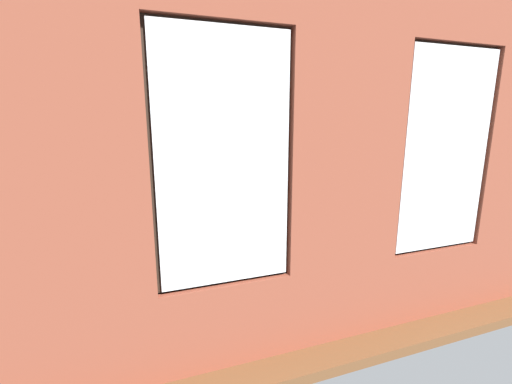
{
  "coord_description": "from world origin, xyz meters",
  "views": [
    {
      "loc": [
        1.73,
        5.1,
        2.04
      ],
      "look_at": [
        0.03,
        0.4,
        0.96
      ],
      "focal_mm": 24.0,
      "sensor_mm": 36.0,
      "label": 1
    }
  ],
  "objects_px": {
    "remote_silver": "(239,213)",
    "potted_plant_mid_room_small": "(281,203)",
    "tv_flatscreen": "(51,206)",
    "candle_jar": "(257,207)",
    "couch_by_window": "(268,281)",
    "cup_ceramic": "(228,211)",
    "media_console": "(57,256)",
    "potted_plant_foreground_right": "(95,189)",
    "coffee_table": "(239,217)",
    "remote_black": "(217,218)",
    "potted_plant_corner_far_left": "(483,221)",
    "potted_plant_near_tv": "(92,246)",
    "table_plant_small": "(247,210)",
    "couch_left": "(390,218)",
    "potted_plant_by_left_couch": "(329,201)"
  },
  "relations": [
    {
      "from": "remote_silver",
      "to": "potted_plant_corner_far_left",
      "type": "relative_size",
      "value": 0.16
    },
    {
      "from": "candle_jar",
      "to": "couch_by_window",
      "type": "bearing_deg",
      "value": 72.92
    },
    {
      "from": "cup_ceramic",
      "to": "potted_plant_corner_far_left",
      "type": "xyz_separation_m",
      "value": [
        -2.82,
        2.43,
        0.23
      ]
    },
    {
      "from": "remote_silver",
      "to": "potted_plant_mid_room_small",
      "type": "relative_size",
      "value": 0.33
    },
    {
      "from": "couch_left",
      "to": "potted_plant_foreground_right",
      "type": "height_order",
      "value": "potted_plant_foreground_right"
    },
    {
      "from": "media_console",
      "to": "potted_plant_foreground_right",
      "type": "relative_size",
      "value": 0.84
    },
    {
      "from": "tv_flatscreen",
      "to": "remote_black",
      "type": "bearing_deg",
      "value": -170.26
    },
    {
      "from": "cup_ceramic",
      "to": "potted_plant_corner_far_left",
      "type": "relative_size",
      "value": 0.08
    },
    {
      "from": "couch_by_window",
      "to": "cup_ceramic",
      "type": "distance_m",
      "value": 2.34
    },
    {
      "from": "cup_ceramic",
      "to": "potted_plant_near_tv",
      "type": "xyz_separation_m",
      "value": [
        1.95,
        1.52,
        0.18
      ]
    },
    {
      "from": "potted_plant_corner_far_left",
      "to": "potted_plant_foreground_right",
      "type": "bearing_deg",
      "value": -38.57
    },
    {
      "from": "media_console",
      "to": "potted_plant_foreground_right",
      "type": "distance_m",
      "value": 2.25
    },
    {
      "from": "potted_plant_mid_room_small",
      "to": "potted_plant_corner_far_left",
      "type": "xyz_separation_m",
      "value": [
        -1.49,
        3.17,
        0.38
      ]
    },
    {
      "from": "cup_ceramic",
      "to": "remote_black",
      "type": "bearing_deg",
      "value": 44.23
    },
    {
      "from": "media_console",
      "to": "potted_plant_near_tv",
      "type": "bearing_deg",
      "value": 120.82
    },
    {
      "from": "potted_plant_mid_room_small",
      "to": "tv_flatscreen",
      "type": "bearing_deg",
      "value": 19.54
    },
    {
      "from": "cup_ceramic",
      "to": "remote_silver",
      "type": "xyz_separation_m",
      "value": [
        -0.17,
        0.1,
        -0.03
      ]
    },
    {
      "from": "cup_ceramic",
      "to": "tv_flatscreen",
      "type": "height_order",
      "value": "tv_flatscreen"
    },
    {
      "from": "remote_silver",
      "to": "tv_flatscreen",
      "type": "xyz_separation_m",
      "value": [
        2.66,
        0.51,
        0.49
      ]
    },
    {
      "from": "cup_ceramic",
      "to": "table_plant_small",
      "type": "bearing_deg",
      "value": 139.57
    },
    {
      "from": "coffee_table",
      "to": "tv_flatscreen",
      "type": "distance_m",
      "value": 2.77
    },
    {
      "from": "tv_flatscreen",
      "to": "potted_plant_near_tv",
      "type": "xyz_separation_m",
      "value": [
        -0.54,
        0.91,
        -0.27
      ]
    },
    {
      "from": "media_console",
      "to": "potted_plant_corner_far_left",
      "type": "bearing_deg",
      "value": 161.19
    },
    {
      "from": "couch_by_window",
      "to": "couch_left",
      "type": "distance_m",
      "value": 3.2
    },
    {
      "from": "candle_jar",
      "to": "tv_flatscreen",
      "type": "xyz_separation_m",
      "value": [
        3.03,
        0.66,
        0.45
      ]
    },
    {
      "from": "remote_silver",
      "to": "media_console",
      "type": "xyz_separation_m",
      "value": [
        2.66,
        0.52,
        -0.19
      ]
    },
    {
      "from": "coffee_table",
      "to": "candle_jar",
      "type": "bearing_deg",
      "value": -158.48
    },
    {
      "from": "cup_ceramic",
      "to": "table_plant_small",
      "type": "distance_m",
      "value": 0.36
    },
    {
      "from": "potted_plant_near_tv",
      "to": "potted_plant_corner_far_left",
      "type": "relative_size",
      "value": 1.05
    },
    {
      "from": "couch_by_window",
      "to": "candle_jar",
      "type": "relative_size",
      "value": 19.39
    },
    {
      "from": "potted_plant_mid_room_small",
      "to": "potted_plant_near_tv",
      "type": "xyz_separation_m",
      "value": [
        3.28,
        2.26,
        0.33
      ]
    },
    {
      "from": "candle_jar",
      "to": "table_plant_small",
      "type": "bearing_deg",
      "value": 45.19
    },
    {
      "from": "potted_plant_foreground_right",
      "to": "potted_plant_corner_far_left",
      "type": "distance_m",
      "value": 6.41
    },
    {
      "from": "couch_by_window",
      "to": "potted_plant_corner_far_left",
      "type": "xyz_separation_m",
      "value": [
        -3.01,
        0.1,
        0.39
      ]
    },
    {
      "from": "cup_ceramic",
      "to": "potted_plant_mid_room_small",
      "type": "height_order",
      "value": "cup_ceramic"
    },
    {
      "from": "couch_left",
      "to": "coffee_table",
      "type": "bearing_deg",
      "value": -110.55
    },
    {
      "from": "potted_plant_mid_room_small",
      "to": "candle_jar",
      "type": "bearing_deg",
      "value": 41.49
    },
    {
      "from": "couch_by_window",
      "to": "candle_jar",
      "type": "height_order",
      "value": "couch_by_window"
    },
    {
      "from": "candle_jar",
      "to": "remote_black",
      "type": "bearing_deg",
      "value": 19.3
    },
    {
      "from": "coffee_table",
      "to": "tv_flatscreen",
      "type": "bearing_deg",
      "value": 10.91
    },
    {
      "from": "couch_by_window",
      "to": "remote_silver",
      "type": "height_order",
      "value": "couch_by_window"
    },
    {
      "from": "potted_plant_by_left_couch",
      "to": "tv_flatscreen",
      "type": "bearing_deg",
      "value": 12.3
    },
    {
      "from": "potted_plant_near_tv",
      "to": "potted_plant_corner_far_left",
      "type": "height_order",
      "value": "potted_plant_near_tv"
    },
    {
      "from": "couch_left",
      "to": "cup_ceramic",
      "type": "bearing_deg",
      "value": -111.55
    },
    {
      "from": "remote_silver",
      "to": "media_console",
      "type": "height_order",
      "value": "media_console"
    },
    {
      "from": "tv_flatscreen",
      "to": "potted_plant_foreground_right",
      "type": "distance_m",
      "value": 2.22
    },
    {
      "from": "potted_plant_mid_room_small",
      "to": "potted_plant_near_tv",
      "type": "relative_size",
      "value": 0.45
    },
    {
      "from": "potted_plant_mid_room_small",
      "to": "media_console",
      "type": "bearing_deg",
      "value": 19.58
    },
    {
      "from": "table_plant_small",
      "to": "potted_plant_corner_far_left",
      "type": "height_order",
      "value": "potted_plant_corner_far_left"
    },
    {
      "from": "remote_black",
      "to": "potted_plant_foreground_right",
      "type": "height_order",
      "value": "potted_plant_foreground_right"
    }
  ]
}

